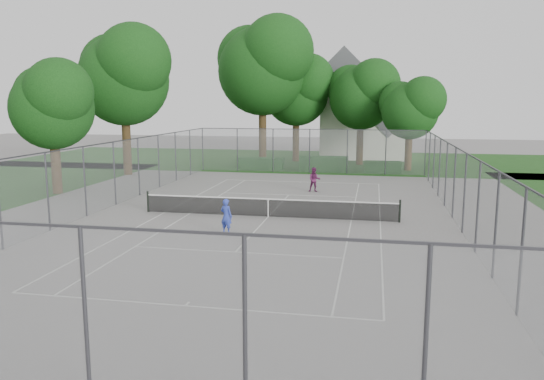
% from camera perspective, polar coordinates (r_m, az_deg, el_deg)
% --- Properties ---
extents(ground, '(120.00, 120.00, 0.00)m').
position_cam_1_polar(ground, '(26.46, -0.41, -2.91)').
color(ground, slate).
rests_on(ground, ground).
extents(grass_far, '(60.00, 20.00, 0.00)m').
position_cam_1_polar(grass_far, '(51.90, 5.24, 3.17)').
color(grass_far, '#174112').
rests_on(grass_far, ground).
extents(court_markings, '(11.03, 23.83, 0.01)m').
position_cam_1_polar(court_markings, '(26.46, -0.41, -2.90)').
color(court_markings, silver).
rests_on(court_markings, ground).
extents(tennis_net, '(12.87, 0.10, 1.10)m').
position_cam_1_polar(tennis_net, '(26.36, -0.41, -1.83)').
color(tennis_net, black).
rests_on(tennis_net, ground).
extents(perimeter_fence, '(18.08, 34.08, 3.52)m').
position_cam_1_polar(perimeter_fence, '(26.14, -0.42, 0.96)').
color(perimeter_fence, '#38383D').
rests_on(perimeter_fence, ground).
extents(tree_far_left, '(9.17, 8.38, 13.19)m').
position_cam_1_polar(tree_far_left, '(48.83, -0.93, 13.47)').
color(tree_far_left, '#362513').
rests_on(tree_far_left, ground).
extents(tree_far_midleft, '(7.02, 6.41, 10.09)m').
position_cam_1_polar(tree_far_midleft, '(50.96, 2.71, 10.89)').
color(tree_far_midleft, '#362513').
rests_on(tree_far_midleft, ground).
extents(tree_far_midright, '(6.56, 5.99, 9.42)m').
position_cam_1_polar(tree_far_midright, '(48.83, 9.67, 10.29)').
color(tree_far_midright, '#362513').
rests_on(tree_far_midright, ground).
extents(tree_far_right, '(5.37, 4.90, 7.71)m').
position_cam_1_polar(tree_far_right, '(45.42, 14.74, 8.69)').
color(tree_far_right, '#362513').
rests_on(tree_far_right, ground).
extents(tree_side_back, '(7.96, 7.27, 11.45)m').
position_cam_1_polar(tree_side_back, '(42.92, -15.61, 12.07)').
color(tree_side_back, '#362513').
rests_on(tree_side_back, ground).
extents(tree_side_front, '(5.75, 5.25, 8.26)m').
position_cam_1_polar(tree_side_front, '(35.31, -22.56, 8.75)').
color(tree_side_front, '#362513').
rests_on(tree_side_front, ground).
extents(hedge_left, '(3.85, 1.15, 0.96)m').
position_cam_1_polar(hedge_left, '(45.24, -1.18, 2.89)').
color(hedge_left, '#144114').
rests_on(hedge_left, ground).
extents(hedge_mid, '(3.94, 1.13, 1.24)m').
position_cam_1_polar(hedge_mid, '(43.90, 5.58, 2.83)').
color(hedge_mid, '#144114').
rests_on(hedge_mid, ground).
extents(hedge_right, '(2.97, 1.09, 0.89)m').
position_cam_1_polar(hedge_right, '(44.10, 11.82, 2.47)').
color(hedge_right, '#144114').
rests_on(hedge_right, ground).
extents(house, '(8.77, 6.80, 10.92)m').
position_cam_1_polar(house, '(55.32, 10.09, 8.02)').
color(house, white).
rests_on(house, ground).
extents(girl_player, '(0.66, 0.55, 1.55)m').
position_cam_1_polar(girl_player, '(23.10, -4.94, -2.82)').
color(girl_player, '#2F43B3').
rests_on(girl_player, ground).
extents(woman_player, '(0.84, 0.70, 1.56)m').
position_cam_1_polar(woman_player, '(33.77, 4.58, 1.11)').
color(woman_player, '#64214F').
rests_on(woman_player, ground).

